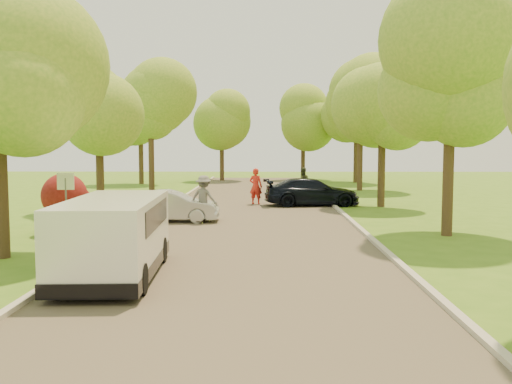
# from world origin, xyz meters

# --- Properties ---
(ground) EXTENTS (100.00, 100.00, 0.00)m
(ground) POSITION_xyz_m (0.00, 0.00, 0.00)
(ground) COLOR #46751C
(ground) RESTS_ON ground
(road) EXTENTS (8.00, 60.00, 0.01)m
(road) POSITION_xyz_m (0.00, 8.00, 0.01)
(road) COLOR #4C4438
(road) RESTS_ON ground
(curb_left) EXTENTS (0.18, 60.00, 0.12)m
(curb_left) POSITION_xyz_m (-4.05, 8.00, 0.06)
(curb_left) COLOR #B2AD9E
(curb_left) RESTS_ON ground
(curb_right) EXTENTS (0.18, 60.00, 0.12)m
(curb_right) POSITION_xyz_m (4.05, 8.00, 0.06)
(curb_right) COLOR #B2AD9E
(curb_right) RESTS_ON ground
(street_sign) EXTENTS (0.55, 0.06, 2.17)m
(street_sign) POSITION_xyz_m (-5.80, 4.00, 1.56)
(street_sign) COLOR #59595E
(street_sign) RESTS_ON ground
(red_shrub) EXTENTS (1.70, 1.70, 1.95)m
(red_shrub) POSITION_xyz_m (-6.30, 5.50, 1.10)
(red_shrub) COLOR #382619
(red_shrub) RESTS_ON ground
(tree_l_mida) EXTENTS (4.71, 4.60, 7.39)m
(tree_l_mida) POSITION_xyz_m (-6.30, 1.00, 5.17)
(tree_l_mida) COLOR #382619
(tree_l_mida) RESTS_ON ground
(tree_l_midb) EXTENTS (4.30, 4.20, 6.62)m
(tree_l_midb) POSITION_xyz_m (-6.81, 12.00, 4.59)
(tree_l_midb) COLOR #382619
(tree_l_midb) RESTS_ON ground
(tree_l_far) EXTENTS (4.92, 4.80, 7.79)m
(tree_l_far) POSITION_xyz_m (-6.39, 22.00, 5.47)
(tree_l_far) COLOR #382619
(tree_l_far) RESTS_ON ground
(tree_r_mida) EXTENTS (5.13, 5.00, 7.95)m
(tree_r_mida) POSITION_xyz_m (7.02, 5.00, 5.54)
(tree_r_mida) COLOR #382619
(tree_r_mida) RESTS_ON ground
(tree_r_midb) EXTENTS (4.51, 4.40, 7.01)m
(tree_r_midb) POSITION_xyz_m (6.60, 14.00, 4.88)
(tree_r_midb) COLOR #382619
(tree_r_midb) RESTS_ON ground
(tree_r_far) EXTENTS (5.33, 5.20, 8.34)m
(tree_r_far) POSITION_xyz_m (7.23, 24.00, 5.83)
(tree_r_far) COLOR #382619
(tree_r_far) RESTS_ON ground
(tree_bg_a) EXTENTS (5.12, 5.00, 7.72)m
(tree_bg_a) POSITION_xyz_m (-8.78, 30.00, 5.31)
(tree_bg_a) COLOR #382619
(tree_bg_a) RESTS_ON ground
(tree_bg_b) EXTENTS (5.12, 5.00, 7.95)m
(tree_bg_b) POSITION_xyz_m (8.22, 32.00, 5.54)
(tree_bg_b) COLOR #382619
(tree_bg_b) RESTS_ON ground
(tree_bg_c) EXTENTS (4.92, 4.80, 7.33)m
(tree_bg_c) POSITION_xyz_m (-2.79, 34.00, 5.02)
(tree_bg_c) COLOR #382619
(tree_bg_c) RESTS_ON ground
(tree_bg_d) EXTENTS (5.12, 5.00, 7.72)m
(tree_bg_d) POSITION_xyz_m (4.22, 36.00, 5.31)
(tree_bg_d) COLOR #382619
(tree_bg_d) RESTS_ON ground
(minivan) EXTENTS (2.18, 5.03, 1.84)m
(minivan) POSITION_xyz_m (-2.86, -1.20, 0.97)
(minivan) COLOR white
(minivan) RESTS_ON ground
(silver_sedan) EXTENTS (3.83, 1.37, 1.26)m
(silver_sedan) POSITION_xyz_m (-3.10, 8.27, 0.63)
(silver_sedan) COLOR #B0AFB4
(silver_sedan) RESTS_ON ground
(dark_sedan) EXTENTS (4.96, 2.48, 1.38)m
(dark_sedan) POSITION_xyz_m (3.00, 14.34, 0.69)
(dark_sedan) COLOR black
(dark_sedan) RESTS_ON ground
(longboard) EXTENTS (0.54, 0.93, 0.11)m
(longboard) POSITION_xyz_m (-1.76, 7.97, 0.10)
(longboard) COLOR black
(longboard) RESTS_ON ground
(skateboarder) EXTENTS (1.29, 0.99, 1.76)m
(skateboarder) POSITION_xyz_m (-1.76, 7.97, 0.99)
(skateboarder) COLOR slate
(skateboarder) RESTS_ON longboard
(person_striped) EXTENTS (0.79, 0.65, 1.87)m
(person_striped) POSITION_xyz_m (0.17, 14.90, 0.93)
(person_striped) COLOR red
(person_striped) RESTS_ON ground
(person_olive) EXTENTS (0.99, 0.86, 1.76)m
(person_olive) POSITION_xyz_m (2.80, 18.49, 0.88)
(person_olive) COLOR #2C331E
(person_olive) RESTS_ON ground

